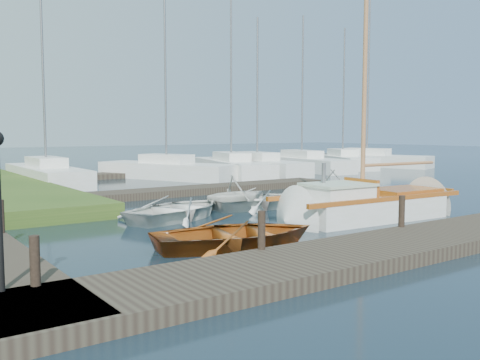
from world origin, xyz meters
TOP-DOWN VIEW (x-y plane):
  - ground at (0.00, 0.00)m, footprint 160.00×160.00m
  - near_dock at (0.00, -6.00)m, footprint 18.00×2.20m
  - far_dock at (2.00, 6.50)m, footprint 14.00×1.60m
  - pontoon at (10.00, 16.00)m, footprint 30.00×1.60m
  - mooring_post_0 at (-7.50, -5.00)m, footprint 0.16×0.16m
  - mooring_post_1 at (-3.00, -5.00)m, footprint 0.16×0.16m
  - mooring_post_2 at (1.50, -5.00)m, footprint 0.16×0.16m
  - mooring_post_4 at (-7.00, 0.00)m, footprint 0.16×0.16m
  - sailboat at (3.20, -2.51)m, footprint 7.26×2.40m
  - dinghy at (-2.52, -3.42)m, footprint 4.51×3.64m
  - tender_a at (-1.67, 0.98)m, footprint 4.60×3.98m
  - tender_b at (0.95, 1.58)m, footprint 2.60×2.28m
  - tender_c at (1.89, 1.35)m, footprint 3.98×2.96m
  - tender_d at (7.00, 2.85)m, footprint 2.95×2.84m
  - marina_boat_0 at (-1.95, 14.43)m, footprint 2.28×8.74m
  - marina_boat_2 at (4.56, 13.70)m, footprint 5.48×8.76m
  - marina_boat_3 at (9.17, 13.87)m, footprint 4.74×10.03m
  - marina_boat_4 at (10.79, 13.33)m, footprint 2.24×8.26m
  - marina_boat_5 at (15.27, 14.12)m, footprint 3.33×9.48m
  - marina_boat_6 at (19.55, 14.38)m, footprint 5.19×8.13m
  - marina_boat_7 at (22.22, 14.38)m, footprint 5.11×9.86m

SIDE VIEW (x-z plane):
  - ground at x=0.00m, z-range 0.00..0.00m
  - near_dock at x=0.00m, z-range 0.00..0.30m
  - far_dock at x=2.00m, z-range 0.00..0.30m
  - pontoon at x=10.00m, z-range 0.00..0.30m
  - sailboat at x=3.20m, z-range -4.57..5.26m
  - tender_c at x=1.89m, z-range 0.00..0.79m
  - tender_a at x=-1.67m, z-range 0.00..0.80m
  - dinghy at x=-2.52m, z-range 0.00..0.83m
  - marina_boat_4 at x=10.79m, z-range -4.31..5.43m
  - marina_boat_5 at x=15.27m, z-range -4.70..5.82m
  - marina_boat_6 at x=19.55m, z-range -4.53..5.66m
  - marina_boat_0 at x=-1.95m, z-range -4.90..6.04m
  - marina_boat_3 at x=9.17m, z-range -5.54..6.68m
  - marina_boat_7 at x=22.22m, z-range -5.83..6.99m
  - marina_boat_2 at x=4.56m, z-range -5.66..6.83m
  - tender_d at x=7.00m, z-range 0.00..1.20m
  - tender_b at x=0.95m, z-range 0.00..1.30m
  - mooring_post_0 at x=-7.50m, z-range 0.30..1.10m
  - mooring_post_1 at x=-3.00m, z-range 0.30..1.10m
  - mooring_post_2 at x=1.50m, z-range 0.30..1.10m
  - mooring_post_4 at x=-7.00m, z-range 0.30..1.10m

